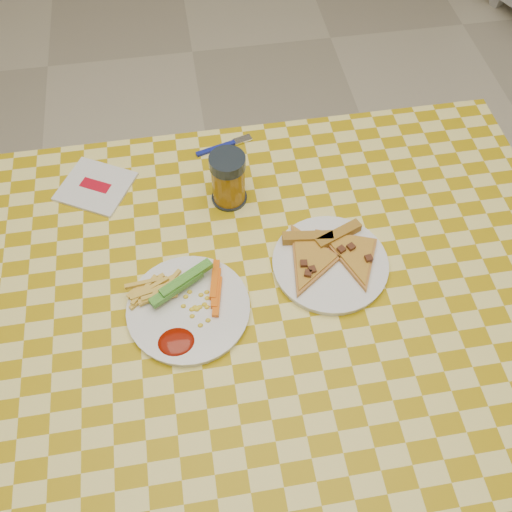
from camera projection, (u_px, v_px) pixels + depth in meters
The scene contains 9 objects.
ground at pixel (251, 421), 1.69m from camera, with size 8.00×8.00×0.00m, color beige.
table at pixel (249, 311), 1.13m from camera, with size 1.28×0.88×0.76m.
plate_left at pixel (189, 309), 1.04m from camera, with size 0.22×0.22×0.01m, color white.
plate_right at pixel (330, 264), 1.09m from camera, with size 0.22×0.22×0.01m, color white.
fries_veggies at pixel (182, 298), 1.03m from camera, with size 0.20×0.18×0.04m.
pizza_slices at pixel (330, 254), 1.09m from camera, with size 0.25×0.22×0.02m.
drink_glass at pixel (228, 179), 1.15m from camera, with size 0.07×0.07×0.12m.
napkin at pixel (96, 186), 1.21m from camera, with size 0.18×0.18×0.01m.
fork at pixel (225, 145), 1.28m from camera, with size 0.13×0.05×0.01m.
Camera 1 is at (-0.07, -0.54, 1.68)m, focal length 40.00 mm.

